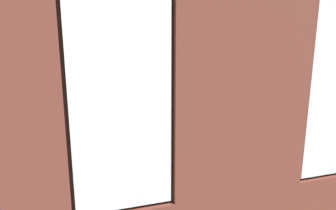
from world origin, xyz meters
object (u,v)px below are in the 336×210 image
(candle_jar, at_px, (164,124))
(papasan_chair, at_px, (115,107))
(potted_plant_foreground_right, at_px, (8,99))
(potted_plant_corner_near_left, at_px, (241,91))
(remote_gray, at_px, (139,129))
(potted_plant_between_couches, at_px, (292,157))
(remote_silver, at_px, (157,125))
(coffee_table, at_px, (158,129))
(potted_plant_mid_room_small, at_px, (179,116))
(potted_plant_by_left_couch, at_px, (233,100))
(potted_plant_beside_window_right, at_px, (68,168))
(couch_left, at_px, (288,123))
(couch_by_window, at_px, (191,189))
(cup_ceramic, at_px, (148,122))

(candle_jar, relative_size, papasan_chair, 0.11)
(potted_plant_foreground_right, bearing_deg, potted_plant_corner_near_left, -179.46)
(remote_gray, distance_m, potted_plant_between_couches, 2.55)
(remote_silver, bearing_deg, coffee_table, 61.99)
(coffee_table, distance_m, papasan_chair, 1.61)
(remote_silver, bearing_deg, potted_plant_mid_room_small, 104.70)
(potted_plant_mid_room_small, height_order, potted_plant_by_left_couch, potted_plant_by_left_couch)
(remote_silver, relative_size, potted_plant_between_couches, 0.13)
(potted_plant_beside_window_right, bearing_deg, candle_jar, -126.81)
(couch_left, bearing_deg, potted_plant_between_couches, -33.96)
(coffee_table, xyz_separation_m, remote_gray, (0.37, 0.11, 0.07))
(potted_plant_between_couches, bearing_deg, remote_silver, -61.77)
(couch_by_window, relative_size, candle_jar, 15.65)
(remote_gray, xyz_separation_m, potted_plant_between_couches, (-1.53, 2.05, 0.10))
(potted_plant_mid_room_small, height_order, potted_plant_foreground_right, potted_plant_foreground_right)
(remote_gray, height_order, potted_plant_mid_room_small, potted_plant_mid_room_small)
(couch_left, xyz_separation_m, potted_plant_beside_window_right, (4.07, 1.96, 0.48))
(papasan_chair, xyz_separation_m, potted_plant_by_left_couch, (-2.64, 0.39, 0.05))
(couch_by_window, distance_m, remote_gray, 2.10)
(potted_plant_by_left_couch, bearing_deg, potted_plant_between_couches, 73.67)
(coffee_table, xyz_separation_m, potted_plant_corner_near_left, (-2.67, -1.70, 0.21))
(coffee_table, height_order, potted_plant_foreground_right, potted_plant_foreground_right)
(couch_left, xyz_separation_m, potted_plant_corner_near_left, (-0.15, -2.05, 0.24))
(remote_silver, height_order, remote_gray, same)
(cup_ceramic, xyz_separation_m, potted_plant_beside_window_right, (1.40, 2.40, 0.35))
(remote_gray, distance_m, potted_plant_mid_room_small, 1.17)
(coffee_table, distance_m, potted_plant_mid_room_small, 0.82)
(cup_ceramic, relative_size, potted_plant_beside_window_right, 0.07)
(couch_by_window, xyz_separation_m, remote_gray, (0.13, -2.10, 0.09))
(couch_left, height_order, potted_plant_by_left_couch, couch_left)
(potted_plant_foreground_right, bearing_deg, couch_by_window, 121.72)
(papasan_chair, bearing_deg, remote_gray, 95.53)
(potted_plant_between_couches, relative_size, potted_plant_mid_room_small, 2.25)
(papasan_chair, height_order, potted_plant_beside_window_right, potted_plant_beside_window_right)
(potted_plant_foreground_right, distance_m, potted_plant_beside_window_right, 4.10)
(couch_left, bearing_deg, potted_plant_corner_near_left, 178.79)
(cup_ceramic, xyz_separation_m, potted_plant_by_left_couch, (-2.27, -1.04, 0.02))
(papasan_chair, height_order, potted_plant_by_left_couch, potted_plant_by_left_couch)
(potted_plant_corner_near_left, bearing_deg, couch_by_window, 53.41)
(cup_ceramic, relative_size, potted_plant_by_left_couch, 0.14)
(coffee_table, bearing_deg, cup_ceramic, -30.82)
(remote_gray, relative_size, potted_plant_between_couches, 0.13)
(remote_silver, relative_size, remote_gray, 1.00)
(cup_ceramic, bearing_deg, potted_plant_between_couches, 120.25)
(candle_jar, relative_size, potted_plant_between_couches, 0.09)
(potted_plant_between_couches, height_order, potted_plant_by_left_couch, potted_plant_between_couches)
(couch_by_window, bearing_deg, potted_plant_between_couches, -177.90)
(cup_ceramic, xyz_separation_m, potted_plant_corner_near_left, (-2.82, -1.61, 0.11))
(papasan_chair, bearing_deg, potted_plant_mid_room_small, 139.37)
(remote_silver, distance_m, potted_plant_by_left_couch, 2.40)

